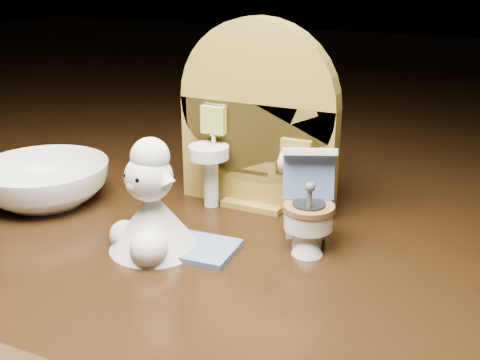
{
  "coord_description": "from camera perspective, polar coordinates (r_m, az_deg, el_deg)",
  "views": [
    {
      "loc": [
        0.18,
        -0.35,
        0.19
      ],
      "look_at": [
        0.02,
        0.0,
        0.05
      ],
      "focal_mm": 45.0,
      "sensor_mm": 36.0,
      "label": 1
    }
  ],
  "objects": [
    {
      "name": "plush_lamb",
      "position": [
        0.42,
        -8.43,
        -2.95
      ],
      "size": [
        0.06,
        0.07,
        0.08
      ],
      "rotation": [
        0.0,
        0.0,
        -0.31
      ],
      "color": "silver",
      "rests_on": "ground"
    },
    {
      "name": "ceramic_bowl",
      "position": [
        0.52,
        -18.05,
        -0.26
      ],
      "size": [
        0.13,
        0.13,
        0.03
      ],
      "primitive_type": "imported",
      "rotation": [
        0.0,
        0.0,
        -0.29
      ],
      "color": "white",
      "rests_on": "ground"
    },
    {
      "name": "toilet_brush",
      "position": [
        0.41,
        6.44,
        -5.24
      ],
      "size": [
        0.02,
        0.02,
        0.05
      ],
      "color": "white",
      "rests_on": "ground"
    },
    {
      "name": "backdrop_panel",
      "position": [
        0.47,
        1.56,
        5.03
      ],
      "size": [
        0.13,
        0.05,
        0.15
      ],
      "color": "olive",
      "rests_on": "ground"
    },
    {
      "name": "toy_toilet",
      "position": [
        0.42,
        6.44,
        -2.8
      ],
      "size": [
        0.04,
        0.05,
        0.07
      ],
      "rotation": [
        0.0,
        0.0,
        0.4
      ],
      "color": "white",
      "rests_on": "ground"
    },
    {
      "name": "bath_mat",
      "position": [
        0.42,
        -3.92,
        -6.48
      ],
      "size": [
        0.05,
        0.04,
        0.0
      ],
      "primitive_type": "cube",
      "rotation": [
        0.0,
        0.0,
        0.06
      ],
      "color": "#5071A0",
      "rests_on": "ground"
    }
  ]
}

